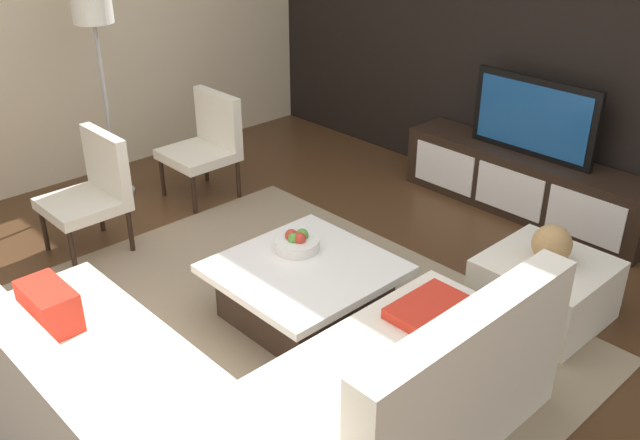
# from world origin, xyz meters

# --- Properties ---
(ground_plane) EXTENTS (14.00, 14.00, 0.00)m
(ground_plane) POSITION_xyz_m (0.00, 0.00, 0.00)
(ground_plane) COLOR #4C301C
(feature_wall_back) EXTENTS (6.40, 0.12, 2.80)m
(feature_wall_back) POSITION_xyz_m (0.00, 2.70, 1.40)
(feature_wall_back) COLOR black
(feature_wall_back) RESTS_ON ground
(side_wall_left) EXTENTS (0.12, 5.20, 2.80)m
(side_wall_left) POSITION_xyz_m (-3.20, 0.20, 1.40)
(side_wall_left) COLOR beige
(side_wall_left) RESTS_ON ground
(area_rug) EXTENTS (3.34, 2.46, 0.01)m
(area_rug) POSITION_xyz_m (-0.10, 0.00, 0.01)
(area_rug) COLOR gray
(area_rug) RESTS_ON ground
(media_console) EXTENTS (2.09, 0.44, 0.50)m
(media_console) POSITION_xyz_m (-0.00, 2.40, 0.25)
(media_console) COLOR black
(media_console) RESTS_ON ground
(television) EXTENTS (1.05, 0.06, 0.62)m
(television) POSITION_xyz_m (0.00, 2.40, 0.81)
(television) COLOR black
(television) RESTS_ON media_console
(sectional_couch) EXTENTS (2.32, 2.27, 0.85)m
(sectional_couch) POSITION_xyz_m (0.50, -0.90, 0.29)
(sectional_couch) COLOR silver
(sectional_couch) RESTS_ON ground
(coffee_table) EXTENTS (0.97, 1.00, 0.38)m
(coffee_table) POSITION_xyz_m (-0.10, 0.10, 0.20)
(coffee_table) COLOR black
(coffee_table) RESTS_ON ground
(accent_chair_near) EXTENTS (0.53, 0.53, 0.87)m
(accent_chair_near) POSITION_xyz_m (-1.82, -0.38, 0.49)
(accent_chair_near) COLOR black
(accent_chair_near) RESTS_ON ground
(floor_lamp) EXTENTS (0.31, 0.31, 1.77)m
(floor_lamp) POSITION_xyz_m (-2.59, 0.17, 1.49)
(floor_lamp) COLOR #A5A5AA
(floor_lamp) RESTS_ON ground
(ottoman) EXTENTS (0.70, 0.70, 0.40)m
(ottoman) POSITION_xyz_m (0.91, 1.19, 0.20)
(ottoman) COLOR silver
(ottoman) RESTS_ON ground
(fruit_bowl) EXTENTS (0.28, 0.28, 0.13)m
(fruit_bowl) POSITION_xyz_m (-0.28, 0.20, 0.43)
(fruit_bowl) COLOR silver
(fruit_bowl) RESTS_ON coffee_table
(accent_chair_far) EXTENTS (0.55, 0.53, 0.87)m
(accent_chair_far) POSITION_xyz_m (-2.04, 0.76, 0.49)
(accent_chair_far) COLOR black
(accent_chair_far) RESTS_ON ground
(decorative_ball) EXTENTS (0.24, 0.24, 0.24)m
(decorative_ball) POSITION_xyz_m (0.91, 1.19, 0.52)
(decorative_ball) COLOR #AD8451
(decorative_ball) RESTS_ON ottoman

